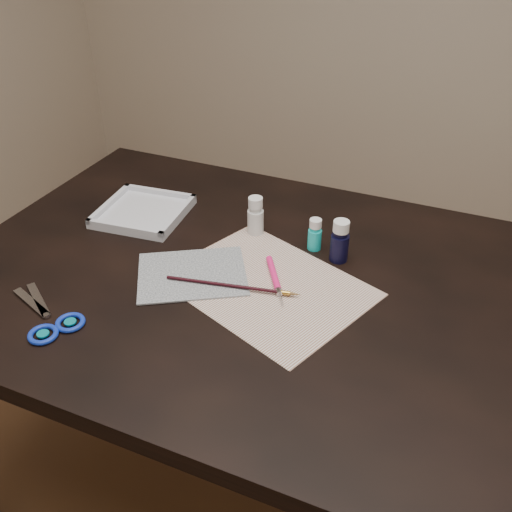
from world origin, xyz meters
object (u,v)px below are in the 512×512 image
at_px(paint_bottle_cyan, 315,234).
at_px(paint_bottle_navy, 340,241).
at_px(paint_bottle_white, 256,216).
at_px(canvas, 192,274).
at_px(scissors, 38,312).
at_px(paper, 267,286).
at_px(palette_tray, 143,211).

bearing_deg(paint_bottle_cyan, paint_bottle_navy, -18.85).
bearing_deg(paint_bottle_white, canvas, -104.73).
xyz_separation_m(paint_bottle_white, scissors, (-0.26, -0.44, -0.04)).
relative_size(paper, paint_bottle_navy, 4.03).
xyz_separation_m(canvas, paint_bottle_navy, (0.27, 0.18, 0.05)).
relative_size(paint_bottle_navy, scissors, 0.45).
bearing_deg(paint_bottle_cyan, canvas, -135.47).
distance_m(paint_bottle_cyan, scissors, 0.59).
height_order(paint_bottle_cyan, scissors, paint_bottle_cyan).
height_order(paint_bottle_white, scissors, paint_bottle_white).
relative_size(paint_bottle_white, scissors, 0.43).
bearing_deg(canvas, paper, 9.99).
bearing_deg(scissors, paint_bottle_cyan, -113.46).
bearing_deg(paint_bottle_white, paint_bottle_cyan, -3.82).
relative_size(paint_bottle_cyan, palette_tray, 0.38).
height_order(canvas, palette_tray, palette_tray).
distance_m(canvas, palette_tray, 0.29).
bearing_deg(paint_bottle_navy, paint_bottle_white, 171.54).
height_order(paper, paint_bottle_cyan, paint_bottle_cyan).
distance_m(paper, scissors, 0.45).
bearing_deg(paint_bottle_navy, scissors, -139.38).
bearing_deg(paint_bottle_cyan, palette_tray, -176.80).
xyz_separation_m(canvas, paint_bottle_white, (0.05, 0.21, 0.04)).
distance_m(paper, canvas, 0.16).
bearing_deg(paper, paint_bottle_navy, 54.51).
xyz_separation_m(paint_bottle_white, paint_bottle_cyan, (0.15, -0.01, -0.01)).
xyz_separation_m(paper, palette_tray, (-0.39, 0.15, 0.01)).
bearing_deg(canvas, paint_bottle_navy, 33.83).
bearing_deg(palette_tray, paint_bottle_navy, 0.33).
bearing_deg(paint_bottle_cyan, paint_bottle_white, 176.18).
relative_size(canvas, paint_bottle_cyan, 2.99).
bearing_deg(paint_bottle_cyan, scissors, -133.86).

